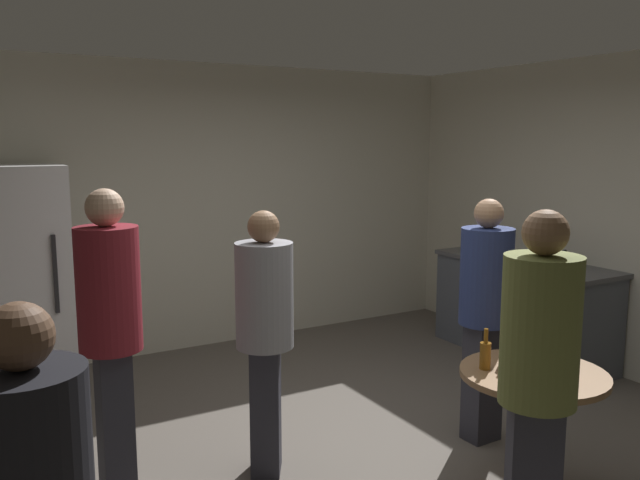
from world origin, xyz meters
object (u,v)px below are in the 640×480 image
object	(u,v)px
beer_bottle_amber	(485,354)
plastic_cup_red	(559,373)
person_in_navy_shirt	(485,302)
wine_bottle_on_counter	(534,248)
person_in_maroon_shirt	(110,321)
kettle	(565,262)
foreground_table	(533,390)
beer_bottle_brown	(505,351)
person_in_olive_shirt	(538,369)
person_in_gray_shirt	(265,323)
refrigerator	(21,280)

from	to	relation	value
beer_bottle_amber	plastic_cup_red	world-z (taller)	beer_bottle_amber
beer_bottle_amber	person_in_navy_shirt	world-z (taller)	person_in_navy_shirt
wine_bottle_on_counter	person_in_maroon_shirt	size ratio (longest dim) A/B	0.18
kettle	foreground_table	xyz separation A→B (m)	(-1.78, -1.29, -0.34)
wine_bottle_on_counter	beer_bottle_amber	world-z (taller)	wine_bottle_on_counter
kettle	person_in_maroon_shirt	size ratio (longest dim) A/B	0.14
beer_bottle_brown	person_in_navy_shirt	bearing A→B (deg)	56.60
wine_bottle_on_counter	foreground_table	bearing A→B (deg)	-137.71
person_in_navy_shirt	person_in_olive_shirt	distance (m)	1.41
beer_bottle_brown	person_in_olive_shirt	bearing A→B (deg)	-126.04
foreground_table	plastic_cup_red	xyz separation A→B (m)	(-0.02, -0.19, 0.16)
plastic_cup_red	person_in_gray_shirt	world-z (taller)	person_in_gray_shirt
person_in_gray_shirt	person_in_olive_shirt	size ratio (longest dim) A/B	0.94
person_in_olive_shirt	person_in_maroon_shirt	bearing A→B (deg)	77.27
refrigerator	person_in_gray_shirt	xyz separation A→B (m)	(1.10, -2.15, 0.03)
refrigerator	plastic_cup_red	world-z (taller)	refrigerator
kettle	foreground_table	size ratio (longest dim) A/B	0.30
kettle	foreground_table	distance (m)	2.22
kettle	plastic_cup_red	bearing A→B (deg)	-140.69
kettle	person_in_olive_shirt	size ratio (longest dim) A/B	0.14
beer_bottle_brown	person_in_maroon_shirt	bearing A→B (deg)	152.59
foreground_table	beer_bottle_amber	bearing A→B (deg)	140.44
refrigerator	person_in_olive_shirt	xyz separation A→B (m)	(1.73, -3.63, 0.10)
refrigerator	plastic_cup_red	bearing A→B (deg)	-56.23
wine_bottle_on_counter	person_in_maroon_shirt	distance (m)	3.93
person_in_gray_shirt	beer_bottle_brown	bearing A→B (deg)	-6.93
refrigerator	person_in_navy_shirt	xyz separation A→B (m)	(2.53, -2.47, 0.05)
person_in_olive_shirt	kettle	bearing A→B (deg)	-17.00
foreground_table	person_in_olive_shirt	xyz separation A→B (m)	(-0.53, -0.48, 0.37)
refrigerator	beer_bottle_amber	world-z (taller)	refrigerator
beer_bottle_amber	person_in_olive_shirt	xyz separation A→B (m)	(-0.32, -0.65, 0.18)
refrigerator	plastic_cup_red	xyz separation A→B (m)	(2.23, -3.33, -0.11)
beer_bottle_brown	person_in_gray_shirt	xyz separation A→B (m)	(-1.10, 0.84, 0.11)
person_in_navy_shirt	foreground_table	bearing A→B (deg)	-24.28
wine_bottle_on_counter	person_in_olive_shirt	bearing A→B (deg)	-137.65
kettle	beer_bottle_amber	world-z (taller)	kettle
foreground_table	person_in_gray_shirt	world-z (taller)	person_in_gray_shirt
kettle	beer_bottle_brown	world-z (taller)	kettle
wine_bottle_on_counter	plastic_cup_red	xyz separation A→B (m)	(-1.91, -1.90, -0.23)
person_in_navy_shirt	wine_bottle_on_counter	bearing A→B (deg)	121.36
beer_bottle_amber	person_in_navy_shirt	size ratio (longest dim) A/B	0.14
wine_bottle_on_counter	beer_bottle_amber	distance (m)	2.61
refrigerator	person_in_maroon_shirt	size ratio (longest dim) A/B	1.03
plastic_cup_red	person_in_gray_shirt	distance (m)	1.64
refrigerator	foreground_table	distance (m)	3.88
wine_bottle_on_counter	beer_bottle_brown	distance (m)	2.50
person_in_gray_shirt	person_in_maroon_shirt	bearing A→B (deg)	-160.65
person_in_maroon_shirt	beer_bottle_amber	bearing A→B (deg)	-28.54
wine_bottle_on_counter	foreground_table	size ratio (longest dim) A/B	0.39
refrigerator	wine_bottle_on_counter	distance (m)	4.38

